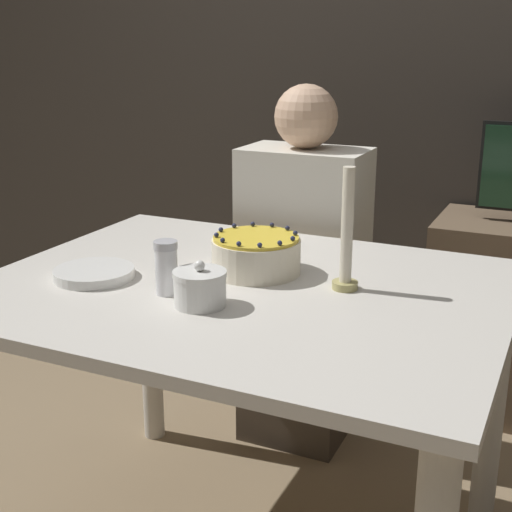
# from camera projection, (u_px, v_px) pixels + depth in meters

# --- Properties ---
(wall_behind) EXTENTS (8.00, 0.05, 2.60)m
(wall_behind) POSITION_uv_depth(u_px,v_px,m) (401.00, 47.00, 2.75)
(wall_behind) COLOR #38332D
(wall_behind) RESTS_ON ground_plane
(dining_table) EXTENTS (1.23, 0.96, 0.78)m
(dining_table) POSITION_uv_depth(u_px,v_px,m) (243.00, 335.00, 1.73)
(dining_table) COLOR beige
(dining_table) RESTS_ON ground_plane
(cake) EXTENTS (0.22, 0.22, 0.11)m
(cake) POSITION_uv_depth(u_px,v_px,m) (256.00, 254.00, 1.76)
(cake) COLOR #EFE5CC
(cake) RESTS_ON dining_table
(sugar_bowl) EXTENTS (0.12, 0.12, 0.10)m
(sugar_bowl) POSITION_uv_depth(u_px,v_px,m) (200.00, 288.00, 1.55)
(sugar_bowl) COLOR white
(sugar_bowl) RESTS_ON dining_table
(sugar_shaker) EXTENTS (0.05, 0.05, 0.12)m
(sugar_shaker) POSITION_uv_depth(u_px,v_px,m) (166.00, 267.00, 1.61)
(sugar_shaker) COLOR white
(sugar_shaker) RESTS_ON dining_table
(plate_stack) EXTENTS (0.20, 0.20, 0.02)m
(plate_stack) POSITION_uv_depth(u_px,v_px,m) (94.00, 273.00, 1.73)
(plate_stack) COLOR white
(plate_stack) RESTS_ON dining_table
(candle) EXTENTS (0.06, 0.06, 0.29)m
(candle) POSITION_uv_depth(u_px,v_px,m) (347.00, 240.00, 1.62)
(candle) COLOR tan
(candle) RESTS_ON dining_table
(person_man_blue_shirt) EXTENTS (0.40, 0.34, 1.20)m
(person_man_blue_shirt) POSITION_uv_depth(u_px,v_px,m) (302.00, 290.00, 2.40)
(person_man_blue_shirt) COLOR #473D33
(person_man_blue_shirt) RESTS_ON ground_plane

